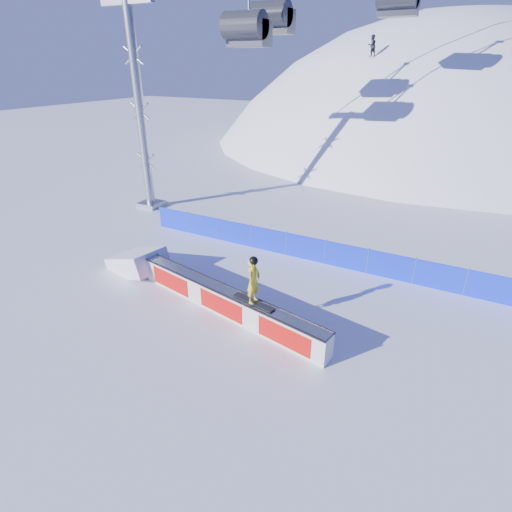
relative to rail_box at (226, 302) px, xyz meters
The scene contains 7 objects.
ground 3.18m from the rail_box, 24.53° to the left, with size 160.00×160.00×0.00m, color white.
snow_hill 47.18m from the rail_box, 86.23° to the left, with size 64.00×64.00×64.00m.
safety_fence 6.46m from the rail_box, 63.83° to the left, with size 22.05×0.05×1.30m.
rail_box is the anchor object (origin of this frame).
snow_ramp 5.58m from the rail_box, 168.92° to the left, with size 2.60×1.74×0.98m, color white, non-canonical shape.
snowboarder 1.97m from the rail_box, 11.08° to the right, with size 1.74×0.63×1.79m.
distant_skiers 33.56m from the rail_box, 83.11° to the left, with size 16.96×10.96×5.66m.
Camera 1 is at (4.22, -11.95, 8.67)m, focal length 28.00 mm.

